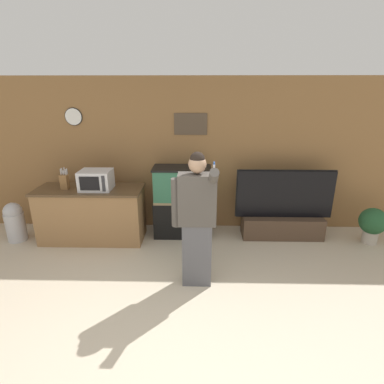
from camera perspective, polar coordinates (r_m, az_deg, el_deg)
ground_plane at (r=3.20m, az=-7.22°, el=-29.91°), size 18.00×18.00×0.00m
wall_back_paneled at (r=5.20m, az=-3.14°, el=6.86°), size 10.00×0.08×2.60m
counter_island at (r=5.20m, az=-18.50°, el=-4.01°), size 1.70×0.66×0.89m
microwave at (r=4.93m, az=-17.81°, el=2.20°), size 0.48×0.38×0.31m
knife_block at (r=5.13m, az=-23.12°, el=1.87°), size 0.11×0.11×0.34m
aquarium_on_stand at (r=5.04m, az=-1.87°, el=-1.87°), size 0.94×0.47×1.20m
tv_on_stand at (r=5.29m, az=16.86°, el=-4.75°), size 1.61×0.40×1.17m
person_standing at (r=3.66m, az=0.82°, el=-5.20°), size 0.55×0.41×1.73m
potted_plant at (r=5.66m, az=31.18°, el=-5.09°), size 0.43×0.43×0.60m
trash_bin at (r=5.74m, az=-30.68°, el=-4.83°), size 0.30×0.30×0.66m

